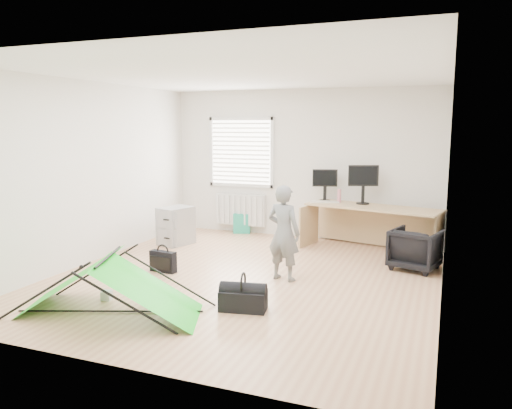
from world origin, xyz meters
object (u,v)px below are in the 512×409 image
(person, at_px, (284,233))
(laptop_bag, at_px, (163,261))
(monitor_right, at_px, (363,190))
(kite, at_px, (109,285))
(desk, at_px, (372,228))
(monitor_left, at_px, (325,189))
(duffel_bag, at_px, (243,300))
(storage_crate, at_px, (424,248))
(thermos, at_px, (339,196))
(filing_cabinet, at_px, (176,226))
(office_chair, at_px, (415,249))

(person, relative_size, laptop_bag, 3.24)
(monitor_right, relative_size, kite, 0.25)
(desk, relative_size, monitor_left, 5.05)
(person, distance_m, duffel_bag, 1.34)
(duffel_bag, bearing_deg, storage_crate, 50.83)
(desk, relative_size, thermos, 9.41)
(monitor_right, bearing_deg, person, -128.54)
(storage_crate, relative_size, laptop_bag, 1.21)
(desk, distance_m, monitor_left, 1.08)
(desk, xyz_separation_m, kite, (-2.27, -3.89, -0.05))
(monitor_left, bearing_deg, filing_cabinet, -172.90)
(desk, distance_m, monitor_right, 0.67)
(monitor_left, distance_m, person, 2.38)
(monitor_right, bearing_deg, storage_crate, -38.22)
(laptop_bag, distance_m, duffel_bag, 1.90)
(person, bearing_deg, monitor_left, -77.67)
(monitor_right, distance_m, kite, 4.64)
(thermos, xyz_separation_m, storage_crate, (1.44, -0.31, -0.72))
(thermos, bearing_deg, desk, -20.30)
(desk, xyz_separation_m, monitor_right, (-0.19, 0.21, 0.61))
(monitor_right, distance_m, office_chair, 1.61)
(thermos, distance_m, office_chair, 1.85)
(filing_cabinet, bearing_deg, monitor_right, 35.28)
(filing_cabinet, height_order, kite, filing_cabinet)
(monitor_right, bearing_deg, office_chair, -71.72)
(filing_cabinet, relative_size, storage_crate, 1.37)
(person, xyz_separation_m, laptop_bag, (-1.70, -0.26, -0.49))
(laptop_bag, bearing_deg, monitor_right, 52.98)
(kite, height_order, laptop_bag, kite)
(monitor_right, xyz_separation_m, office_chair, (0.95, -1.11, -0.68))
(person, height_order, laptop_bag, person)
(desk, distance_m, thermos, 0.80)
(kite, distance_m, laptop_bag, 1.60)
(thermos, bearing_deg, laptop_bag, -127.64)
(monitor_right, height_order, kite, monitor_right)
(monitor_right, relative_size, person, 0.39)
(desk, relative_size, person, 1.69)
(person, relative_size, duffel_bag, 2.47)
(monitor_right, distance_m, thermos, 0.43)
(desk, relative_size, laptop_bag, 5.47)
(filing_cabinet, xyz_separation_m, person, (2.38, -1.27, 0.31))
(monitor_right, distance_m, laptop_bag, 3.56)
(monitor_right, height_order, person, person)
(person, distance_m, laptop_bag, 1.79)
(desk, relative_size, kite, 1.06)
(office_chair, relative_size, storage_crate, 1.36)
(office_chair, distance_m, kite, 4.25)
(storage_crate, xyz_separation_m, duffel_bag, (-1.77, -3.20, -0.02))
(office_chair, xyz_separation_m, laptop_bag, (-3.31, -1.42, -0.15))
(monitor_left, distance_m, office_chair, 2.12)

